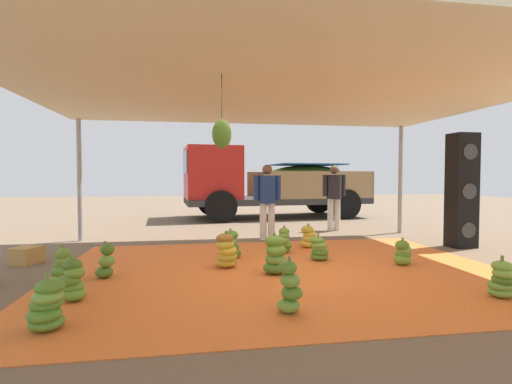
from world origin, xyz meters
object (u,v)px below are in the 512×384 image
(banana_bunch_6, at_px, (403,253))
(banana_bunch_8, at_px, (284,241))
(banana_bunch_11, at_px, (275,256))
(banana_bunch_10, at_px, (231,245))
(banana_bunch_2, at_px, (319,249))
(banana_bunch_12, at_px, (226,252))
(cargo_truck_main, at_px, (270,183))
(speaker_stack, at_px, (462,190))
(banana_bunch_9, at_px, (502,280))
(banana_bunch_4, at_px, (62,267))
(worker_0, at_px, (334,193))
(banana_bunch_1, at_px, (290,288))
(banana_bunch_5, at_px, (47,306))
(banana_bunch_3, at_px, (309,237))
(banana_bunch_0, at_px, (106,262))
(crate_1, at_px, (27,255))
(banana_bunch_7, at_px, (73,281))
(worker_1, at_px, (267,196))

(banana_bunch_6, height_order, banana_bunch_8, banana_bunch_8)
(banana_bunch_6, relative_size, banana_bunch_11, 0.74)
(banana_bunch_8, bearing_deg, banana_bunch_10, -167.85)
(banana_bunch_2, bearing_deg, banana_bunch_12, -170.77)
(cargo_truck_main, bearing_deg, speaker_stack, -66.06)
(banana_bunch_9, bearing_deg, banana_bunch_4, 164.65)
(banana_bunch_8, relative_size, banana_bunch_11, 0.86)
(banana_bunch_6, distance_m, worker_0, 4.01)
(banana_bunch_12, height_order, worker_0, worker_0)
(banana_bunch_2, distance_m, speaker_stack, 3.44)
(banana_bunch_1, xyz_separation_m, banana_bunch_6, (2.31, 1.77, -0.06))
(banana_bunch_6, relative_size, worker_0, 0.25)
(banana_bunch_4, relative_size, banana_bunch_10, 1.01)
(cargo_truck_main, bearing_deg, banana_bunch_2, -94.32)
(banana_bunch_5, xyz_separation_m, speaker_stack, (6.62, 3.12, 0.91))
(banana_bunch_5, distance_m, banana_bunch_12, 2.79)
(worker_0, bearing_deg, banana_bunch_3, -121.57)
(banana_bunch_5, relative_size, banana_bunch_12, 0.91)
(banana_bunch_3, relative_size, cargo_truck_main, 0.07)
(banana_bunch_0, xyz_separation_m, banana_bunch_1, (2.19, -1.72, 0.04))
(banana_bunch_12, distance_m, speaker_stack, 4.99)
(banana_bunch_0, bearing_deg, banana_bunch_4, -156.80)
(banana_bunch_10, height_order, crate_1, banana_bunch_10)
(banana_bunch_3, xyz_separation_m, banana_bunch_7, (-3.59, -2.65, 0.01))
(banana_bunch_4, xyz_separation_m, banana_bunch_11, (2.87, 0.06, 0.04))
(banana_bunch_2, xyz_separation_m, worker_1, (-0.45, 2.25, 0.79))
(banana_bunch_0, bearing_deg, banana_bunch_6, 0.63)
(banana_bunch_10, bearing_deg, banana_bunch_0, -150.41)
(worker_0, bearing_deg, banana_bunch_1, -115.00)
(banana_bunch_1, distance_m, banana_bunch_4, 3.08)
(banana_bunch_0, height_order, worker_1, worker_1)
(banana_bunch_1, height_order, worker_0, worker_0)
(banana_bunch_0, bearing_deg, banana_bunch_1, -38.16)
(banana_bunch_3, bearing_deg, banana_bunch_9, -68.96)
(banana_bunch_8, distance_m, cargo_truck_main, 6.31)
(banana_bunch_9, bearing_deg, banana_bunch_3, 111.04)
(banana_bunch_0, xyz_separation_m, banana_bunch_3, (3.44, 1.70, -0.01))
(banana_bunch_9, xyz_separation_m, worker_1, (-1.90, 4.48, 0.77))
(banana_bunch_5, relative_size, banana_bunch_10, 1.02)
(cargo_truck_main, bearing_deg, banana_bunch_4, -119.39)
(banana_bunch_7, height_order, cargo_truck_main, cargo_truck_main)
(banana_bunch_8, bearing_deg, worker_1, 90.60)
(banana_bunch_3, height_order, worker_1, worker_1)
(worker_0, height_order, worker_1, worker_0)
(cargo_truck_main, bearing_deg, banana_bunch_8, -98.80)
(banana_bunch_0, xyz_separation_m, banana_bunch_5, (-0.11, -1.80, 0.00))
(banana_bunch_1, distance_m, banana_bunch_9, 2.55)
(banana_bunch_8, distance_m, crate_1, 4.33)
(banana_bunch_3, bearing_deg, banana_bunch_8, -143.87)
(banana_bunch_4, bearing_deg, worker_1, 42.41)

